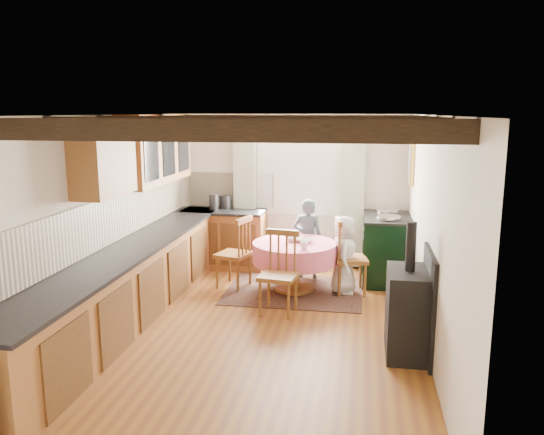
% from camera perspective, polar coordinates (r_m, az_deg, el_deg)
% --- Properties ---
extents(floor, '(3.60, 5.50, 0.00)m').
position_cam_1_polar(floor, '(6.23, -1.25, -11.86)').
color(floor, '#945B20').
rests_on(floor, ground).
extents(ceiling, '(3.60, 5.50, 0.00)m').
position_cam_1_polar(ceiling, '(5.74, -1.35, 10.79)').
color(ceiling, white).
rests_on(ceiling, ground).
extents(wall_back, '(3.60, 0.00, 2.40)m').
position_cam_1_polar(wall_back, '(8.54, 2.18, 2.82)').
color(wall_back, silver).
rests_on(wall_back, ground).
extents(wall_front, '(3.60, 0.00, 2.40)m').
position_cam_1_polar(wall_front, '(3.32, -10.42, -10.88)').
color(wall_front, silver).
rests_on(wall_front, ground).
extents(wall_left, '(0.00, 5.50, 2.40)m').
position_cam_1_polar(wall_left, '(6.45, -17.21, -0.40)').
color(wall_left, silver).
rests_on(wall_left, ground).
extents(wall_right, '(0.00, 5.50, 2.40)m').
position_cam_1_polar(wall_right, '(5.81, 16.41, -1.59)').
color(wall_right, silver).
rests_on(wall_right, ground).
extents(beam_a, '(3.60, 0.16, 0.16)m').
position_cam_1_polar(beam_a, '(3.80, -7.13, 9.17)').
color(beam_a, black).
rests_on(beam_a, ceiling).
extents(beam_b, '(3.60, 0.16, 0.16)m').
position_cam_1_polar(beam_b, '(4.76, -3.65, 9.61)').
color(beam_b, black).
rests_on(beam_b, ceiling).
extents(beam_c, '(3.60, 0.16, 0.16)m').
position_cam_1_polar(beam_c, '(5.74, -1.35, 9.89)').
color(beam_c, black).
rests_on(beam_c, ceiling).
extents(beam_d, '(3.60, 0.16, 0.16)m').
position_cam_1_polar(beam_d, '(6.72, 0.29, 10.07)').
color(beam_d, black).
rests_on(beam_d, ceiling).
extents(beam_e, '(3.60, 0.16, 0.16)m').
position_cam_1_polar(beam_e, '(7.71, 1.51, 10.21)').
color(beam_e, black).
rests_on(beam_e, ceiling).
extents(splash_left, '(0.02, 4.50, 0.55)m').
position_cam_1_polar(splash_left, '(6.70, -15.91, 0.09)').
color(splash_left, beige).
rests_on(splash_left, wall_left).
extents(splash_back, '(1.40, 0.02, 0.55)m').
position_cam_1_polar(splash_back, '(8.71, -4.39, 2.95)').
color(splash_back, beige).
rests_on(splash_back, wall_back).
extents(base_cabinet_left, '(0.60, 5.30, 0.88)m').
position_cam_1_polar(base_cabinet_left, '(6.51, -14.44, -7.06)').
color(base_cabinet_left, brown).
rests_on(base_cabinet_left, floor).
extents(base_cabinet_back, '(1.30, 0.60, 0.88)m').
position_cam_1_polar(base_cabinet_back, '(8.60, -5.08, -2.32)').
color(base_cabinet_back, brown).
rests_on(base_cabinet_back, floor).
extents(worktop_left, '(0.64, 5.30, 0.04)m').
position_cam_1_polar(worktop_left, '(6.38, -14.48, -3.15)').
color(worktop_left, black).
rests_on(worktop_left, base_cabinet_left).
extents(worktop_back, '(1.30, 0.64, 0.04)m').
position_cam_1_polar(worktop_back, '(8.48, -5.17, 0.67)').
color(worktop_back, black).
rests_on(worktop_back, base_cabinet_back).
extents(wall_cabinet_glass, '(0.34, 1.80, 0.90)m').
position_cam_1_polar(wall_cabinet_glass, '(7.37, -12.16, 7.12)').
color(wall_cabinet_glass, brown).
rests_on(wall_cabinet_glass, wall_left).
extents(wall_cabinet_solid, '(0.34, 0.90, 0.70)m').
position_cam_1_polar(wall_cabinet_solid, '(6.01, -17.41, 5.53)').
color(wall_cabinet_solid, brown).
rests_on(wall_cabinet_solid, wall_left).
extents(window_frame, '(1.34, 0.03, 1.54)m').
position_cam_1_polar(window_frame, '(8.47, 2.86, 5.47)').
color(window_frame, white).
rests_on(window_frame, wall_back).
extents(window_pane, '(1.20, 0.01, 1.40)m').
position_cam_1_polar(window_pane, '(8.47, 2.86, 5.47)').
color(window_pane, white).
rests_on(window_pane, wall_back).
extents(curtain_left, '(0.35, 0.10, 2.10)m').
position_cam_1_polar(curtain_left, '(8.59, -2.89, 2.18)').
color(curtain_left, beige).
rests_on(curtain_left, wall_back).
extents(curtain_right, '(0.35, 0.10, 2.10)m').
position_cam_1_polar(curtain_right, '(8.39, 8.53, 1.86)').
color(curtain_right, beige).
rests_on(curtain_right, wall_back).
extents(curtain_rod, '(2.00, 0.03, 0.03)m').
position_cam_1_polar(curtain_rod, '(8.35, 2.83, 9.51)').
color(curtain_rod, black).
rests_on(curtain_rod, wall_back).
extents(wall_picture, '(0.04, 0.50, 0.60)m').
position_cam_1_polar(wall_picture, '(8.00, 14.51, 5.51)').
color(wall_picture, gold).
rests_on(wall_picture, wall_right).
extents(wall_plate, '(0.30, 0.02, 0.30)m').
position_cam_1_polar(wall_plate, '(8.39, 9.34, 5.96)').
color(wall_plate, silver).
rests_on(wall_plate, wall_back).
extents(rug, '(1.85, 1.44, 0.01)m').
position_cam_1_polar(rug, '(7.51, 2.37, -7.75)').
color(rug, black).
rests_on(rug, floor).
extents(dining_table, '(1.14, 1.14, 0.69)m').
position_cam_1_polar(dining_table, '(7.40, 2.39, -5.27)').
color(dining_table, '#E15A7D').
rests_on(dining_table, floor).
extents(chair_near, '(0.50, 0.52, 1.02)m').
position_cam_1_polar(chair_near, '(6.56, 0.67, -5.92)').
color(chair_near, brown).
rests_on(chair_near, floor).
extents(chair_left, '(0.56, 0.55, 1.02)m').
position_cam_1_polar(chair_left, '(7.57, -4.11, -3.64)').
color(chair_left, brown).
rests_on(chair_left, floor).
extents(chair_right, '(0.53, 0.51, 1.03)m').
position_cam_1_polar(chair_right, '(7.37, 8.35, -4.06)').
color(chair_right, brown).
rests_on(chair_right, floor).
extents(aga_range, '(0.69, 1.06, 0.98)m').
position_cam_1_polar(aga_range, '(8.02, 12.05, -3.16)').
color(aga_range, black).
rests_on(aga_range, floor).
extents(cast_iron_stove, '(0.41, 0.69, 1.38)m').
position_cam_1_polar(cast_iron_stove, '(5.60, 14.27, -7.40)').
color(cast_iron_stove, black).
rests_on(cast_iron_stove, floor).
extents(child_far, '(0.45, 0.31, 1.19)m').
position_cam_1_polar(child_far, '(7.94, 3.79, -2.26)').
color(child_far, '#36474E').
rests_on(child_far, floor).
extents(child_right, '(0.35, 0.53, 1.07)m').
position_cam_1_polar(child_right, '(7.36, 7.63, -3.94)').
color(child_right, silver).
rests_on(child_right, floor).
extents(bowl_a, '(0.29, 0.29, 0.05)m').
position_cam_1_polar(bowl_a, '(7.32, 3.54, -2.45)').
color(bowl_a, silver).
rests_on(bowl_a, dining_table).
extents(bowl_b, '(0.27, 0.27, 0.06)m').
position_cam_1_polar(bowl_b, '(7.38, 2.29, -2.30)').
color(bowl_b, silver).
rests_on(bowl_b, dining_table).
extents(cup, '(0.11, 0.11, 0.10)m').
position_cam_1_polar(cup, '(6.96, 3.42, -2.97)').
color(cup, silver).
rests_on(cup, dining_table).
extents(canister_tall, '(0.14, 0.14, 0.25)m').
position_cam_1_polar(canister_tall, '(8.50, -6.18, 1.65)').
color(canister_tall, '#262628').
rests_on(canister_tall, worktop_back).
extents(canister_wide, '(0.19, 0.19, 0.21)m').
position_cam_1_polar(canister_wide, '(8.60, -4.96, 1.65)').
color(canister_wide, '#262628').
rests_on(canister_wide, worktop_back).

